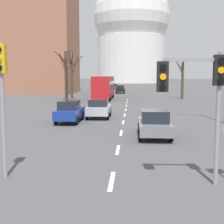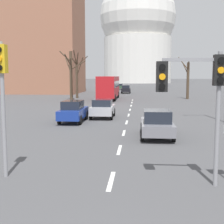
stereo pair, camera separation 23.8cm
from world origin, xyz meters
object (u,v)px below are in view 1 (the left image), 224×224
traffic_signal_near_right (198,85)px  sedan_far_left (114,86)px  sedan_far_right (154,123)px  city_bus (104,86)px  traffic_signal_near_left (2,84)px  sedan_distant_centre (107,90)px  sedan_near_left (70,111)px  sedan_mid_centre (99,108)px  sedan_near_right (120,89)px

traffic_signal_near_right → sedan_far_left: bearing=95.4°
traffic_signal_near_right → sedan_far_right: (-0.79, 7.96, -2.44)m
city_bus → traffic_signal_near_left: bearing=-90.1°
sedan_far_left → sedan_distant_centre: size_ratio=1.11×
sedan_far_left → sedan_distant_centre: bearing=-89.8°
sedan_far_right → city_bus: size_ratio=0.38×
traffic_signal_near_right → sedan_near_left: traffic_signal_near_right is taller
sedan_far_left → city_bus: 36.10m
sedan_far_left → city_bus: (0.53, -36.08, 1.28)m
traffic_signal_near_left → sedan_mid_centre: traffic_signal_near_left is taller
sedan_near_left → sedan_far_right: sedan_near_left is taller
sedan_far_right → city_bus: bearing=100.9°
sedan_near_left → sedan_distant_centre: 35.38m
sedan_near_right → sedan_distant_centre: (-2.32, -5.81, -0.03)m
sedan_near_right → city_bus: city_bus is taller
sedan_mid_centre → sedan_far_right: 9.11m
traffic_signal_near_left → sedan_near_left: size_ratio=1.10×
sedan_mid_centre → city_bus: 21.04m
traffic_signal_near_right → sedan_near_right: 54.91m
traffic_signal_near_left → sedan_far_left: traffic_signal_near_left is taller
sedan_near_right → city_bus: (-1.89, -17.63, 1.20)m
traffic_signal_near_right → sedan_near_left: 15.32m
traffic_signal_near_right → sedan_mid_centre: (-4.89, 16.09, -2.42)m
sedan_distant_centre → sedan_far_right: bearing=-81.6°
traffic_signal_near_right → sedan_distant_centre: (-6.83, 48.86, -2.41)m
sedan_near_left → sedan_near_right: size_ratio=1.01×
sedan_mid_centre → sedan_distant_centre: 32.82m
traffic_signal_near_left → sedan_mid_centre: 16.06m
traffic_signal_near_left → sedan_far_right: size_ratio=1.15×
sedan_near_right → sedan_mid_centre: bearing=-90.6°
traffic_signal_near_right → sedan_near_left: size_ratio=1.00×
sedan_near_right → sedan_far_right: 46.86m
traffic_signal_near_right → sedan_near_right: bearing=94.7°
sedan_near_left → sedan_mid_centre: (1.98, 2.61, -0.02)m
traffic_signal_near_left → sedan_mid_centre: bearing=84.2°
traffic_signal_near_right → sedan_distant_centre: size_ratio=1.05×
traffic_signal_near_right → sedan_far_left: size_ratio=0.95×
sedan_distant_centre → traffic_signal_near_left: bearing=-89.6°
sedan_mid_centre → sedan_far_left: sedan_mid_centre is taller
traffic_signal_near_left → sedan_near_right: (1.98, 54.37, -2.43)m
traffic_signal_near_left → sedan_distant_centre: 48.62m
sedan_near_right → sedan_far_left: (-2.42, 18.45, -0.08)m
sedan_near_left → sedan_near_right: sedan_near_right is taller
sedan_far_right → sedan_distant_centre: size_ratio=1.00×
traffic_signal_near_right → sedan_mid_centre: 16.99m
traffic_signal_near_right → sedan_near_left: bearing=117.0°
city_bus → sedan_far_right: bearing=-79.1°
sedan_near_left → sedan_far_left: bearing=90.1°
sedan_near_left → sedan_far_right: size_ratio=1.05×
sedan_far_left → sedan_near_left: bearing=-89.9°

